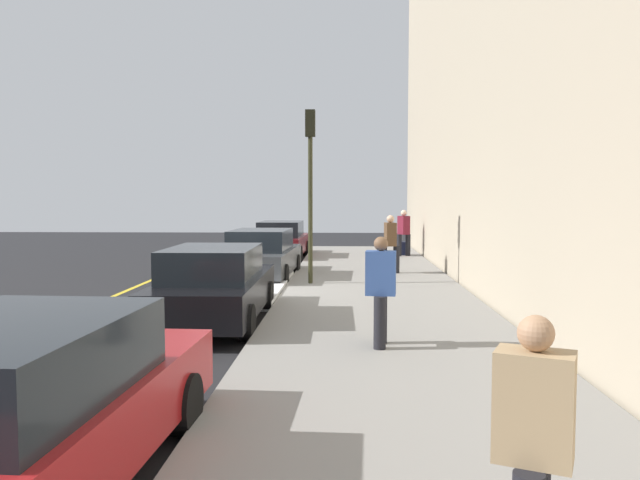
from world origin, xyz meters
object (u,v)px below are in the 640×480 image
Objects in this scene: pedestrian_tan_coat at (533,444)px; traffic_light_pole at (310,167)px; pedestrian_brown_coat at (390,242)px; parked_car_maroon at (281,240)px; pedestrian_burgundy_coat at (404,231)px; parked_car_red at (23,412)px; pedestrian_blue_coat at (381,288)px; rolling_suitcase at (403,248)px; parked_car_black at (214,285)px; parked_car_charcoal at (262,255)px.

traffic_light_pole is (13.04, 2.04, 2.23)m from pedestrian_tan_coat.
parked_car_maroon is at bearing 34.61° from pedestrian_brown_coat.
traffic_light_pole is (-8.02, 3.23, 2.13)m from pedestrian_burgundy_coat.
pedestrian_blue_coat reaches higher than parked_car_red.
pedestrian_tan_coat is (-1.13, -3.64, 0.26)m from parked_car_red.
pedestrian_tan_coat is 1.82× the size of rolling_suitcase.
pedestrian_tan_coat reaches higher than parked_car_black.
traffic_light_pole reaches higher than parked_car_black.
pedestrian_burgundy_coat is at bearing -6.61° from pedestrian_blue_coat.
pedestrian_brown_coat is 6.18m from rolling_suitcase.
parked_car_black is 13.71m from pedestrian_burgundy_coat.
parked_car_charcoal is 2.68× the size of pedestrian_brown_coat.
parked_car_red is 20.90m from rolling_suitcase.
parked_car_charcoal is at bearing -0.42° from parked_car_black.
pedestrian_burgundy_coat reaches higher than parked_car_red.
pedestrian_brown_coat reaches higher than parked_car_maroon.
traffic_light_pole is 5.15× the size of rolling_suitcase.
pedestrian_tan_coat reaches higher than rolling_suitcase.
pedestrian_burgundy_coat is at bearing -36.88° from parked_car_charcoal.
pedestrian_tan_coat is at bearing -170.16° from parked_car_maroon.
parked_car_maroon is at bearing 89.96° from pedestrian_burgundy_coat.
pedestrian_brown_coat is (14.25, -3.91, 0.33)m from parked_car_red.
parked_car_black is 2.60× the size of pedestrian_burgundy_coat.
pedestrian_brown_coat is 3.93m from traffic_light_pole.
pedestrian_brown_coat is at bearing 171.27° from rolling_suitcase.
pedestrian_blue_coat reaches higher than rolling_suitcase.
pedestrian_burgundy_coat is 2.03× the size of rolling_suitcase.
traffic_light_pole is at bearing 8.89° from pedestrian_tan_coat.
parked_car_maroon is 2.66× the size of pedestrian_blue_coat.
pedestrian_brown_coat is at bearing -145.39° from parked_car_maroon.
pedestrian_brown_coat reaches higher than pedestrian_blue_coat.
pedestrian_burgundy_coat is 0.80m from rolling_suitcase.
rolling_suitcase is (8.42, -3.24, -2.83)m from traffic_light_pole.
parked_car_maroon is 4.86m from pedestrian_burgundy_coat.
pedestrian_blue_coat is at bearing -168.11° from traffic_light_pole.
pedestrian_blue_coat is (-2.26, -3.07, 0.30)m from parked_car_black.
pedestrian_burgundy_coat is at bearing -9.32° from pedestrian_brown_coat.
parked_car_charcoal is 3.92m from pedestrian_brown_coat.
pedestrian_burgundy_coat reaches higher than parked_car_black.
parked_car_black is 9.00m from pedestrian_tan_coat.
pedestrian_brown_coat is 15.39m from pedestrian_tan_coat.
parked_car_charcoal and parked_car_maroon have the same top height.
parked_car_maroon is at bearing 94.65° from rolling_suitcase.
parked_car_charcoal is at bearing 42.74° from traffic_light_pole.
traffic_light_pole is at bearing -168.62° from parked_car_maroon.
pedestrian_burgundy_coat reaches higher than pedestrian_blue_coat.
parked_car_charcoal is 8.28m from rolling_suitcase.
pedestrian_blue_coat is at bearing 173.39° from pedestrian_burgundy_coat.
parked_car_charcoal is at bearing -0.29° from parked_car_red.
parked_car_black is 2.77× the size of pedestrian_blue_coat.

